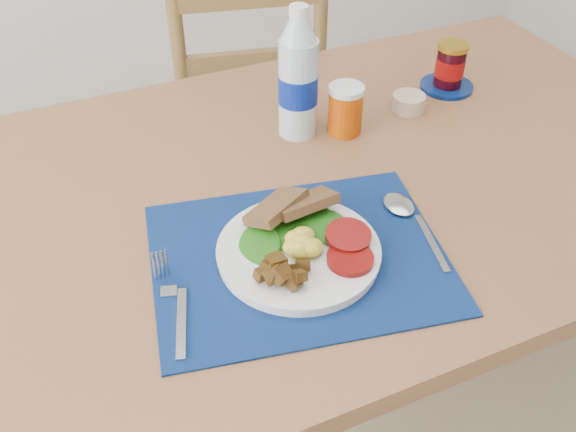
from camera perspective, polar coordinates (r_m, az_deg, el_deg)
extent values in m
cube|color=brown|center=(1.19, 5.12, 3.46)|extent=(1.40, 0.90, 0.04)
cylinder|color=brown|center=(1.63, -23.06, -5.36)|extent=(0.06, 0.06, 0.71)
cylinder|color=brown|center=(1.98, 15.74, 5.24)|extent=(0.06, 0.06, 0.71)
cube|color=brown|center=(1.94, -3.78, 8.53)|extent=(0.49, 0.47, 0.04)
cylinder|color=brown|center=(2.22, 0.35, 6.35)|extent=(0.04, 0.04, 0.40)
cylinder|color=brown|center=(2.19, -8.73, 5.29)|extent=(0.04, 0.04, 0.40)
cylinder|color=brown|center=(1.96, 2.27, 1.06)|extent=(0.04, 0.04, 0.40)
cylinder|color=brown|center=(1.93, -7.97, -0.22)|extent=(0.04, 0.04, 0.40)
cylinder|color=brown|center=(2.04, 23.87, -1.68)|extent=(0.03, 0.03, 0.37)
cube|color=black|center=(0.99, 0.94, -3.68)|extent=(0.50, 0.43, 0.00)
cylinder|color=silver|center=(0.98, 0.95, -3.26)|extent=(0.25, 0.25, 0.02)
ellipsoid|color=gold|center=(0.96, 1.31, -2.39)|extent=(0.06, 0.05, 0.03)
cylinder|color=maroon|center=(0.97, 5.44, -2.96)|extent=(0.07, 0.07, 0.01)
ellipsoid|color=#0D3706|center=(1.00, 0.57, -1.25)|extent=(0.13, 0.08, 0.01)
cube|color=brown|center=(1.01, 0.21, 0.96)|extent=(0.12, 0.09, 0.03)
cube|color=#B2B5BA|center=(0.90, -9.45, -9.33)|extent=(0.05, 0.12, 0.00)
cube|color=#B2B5BA|center=(0.96, -10.89, -5.78)|extent=(0.04, 0.07, 0.00)
cube|color=#B2B5BA|center=(1.03, 12.66, -2.34)|extent=(0.04, 0.13, 0.00)
ellipsoid|color=#B2B5BA|center=(1.09, 9.79, 0.91)|extent=(0.05, 0.06, 0.01)
cylinder|color=#ADBFCC|center=(1.22, 0.89, 11.27)|extent=(0.07, 0.07, 0.19)
cylinder|color=navy|center=(1.22, 0.89, 11.27)|extent=(0.08, 0.08, 0.06)
cone|color=#ADBFCC|center=(1.17, 0.95, 16.33)|extent=(0.07, 0.07, 0.04)
cylinder|color=white|center=(1.16, 0.97, 17.80)|extent=(0.03, 0.03, 0.02)
cylinder|color=#AB3D04|center=(1.26, 5.12, 9.30)|extent=(0.07, 0.07, 0.09)
cylinder|color=tan|center=(1.36, 10.66, 9.88)|extent=(0.07, 0.07, 0.03)
cylinder|color=#051B56|center=(1.46, 13.91, 11.13)|extent=(0.11, 0.11, 0.01)
cylinder|color=black|center=(1.44, 14.19, 12.72)|extent=(0.06, 0.06, 0.08)
cylinder|color=maroon|center=(1.44, 14.20, 12.74)|extent=(0.06, 0.06, 0.04)
cylinder|color=#BC901F|center=(1.42, 14.50, 14.39)|extent=(0.06, 0.06, 0.01)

